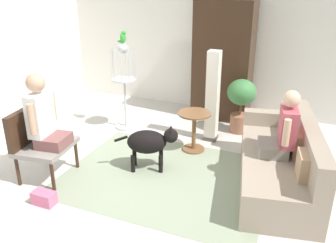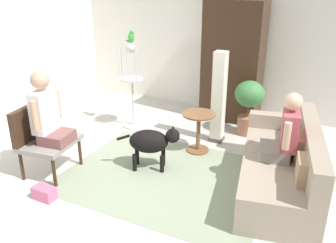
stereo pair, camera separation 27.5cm
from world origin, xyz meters
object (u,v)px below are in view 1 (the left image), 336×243
object	(u,v)px
potted_plant	(241,100)
armchair	(37,138)
couch	(281,163)
dog	(149,142)
round_end_table	(194,128)
column_lamp	(213,97)
armoire_cabinet	(223,61)
handbag	(44,198)
bird_cage_stand	(124,85)
person_on_armchair	(43,116)
parrot	(123,37)
person_on_couch	(283,130)

from	to	relation	value
potted_plant	armchair	bearing A→B (deg)	-131.36
couch	dog	distance (m)	1.68
round_end_table	column_lamp	world-z (taller)	column_lamp
potted_plant	armoire_cabinet	size ratio (longest dim) A/B	0.43
round_end_table	handbag	size ratio (longest dim) A/B	2.25
armchair	handbag	size ratio (longest dim) A/B	3.41
bird_cage_stand	round_end_table	bearing A→B (deg)	-15.66
handbag	armchair	bearing A→B (deg)	132.81
armoire_cabinet	person_on_armchair	bearing A→B (deg)	-116.93
column_lamp	armoire_cabinet	world-z (taller)	armoire_cabinet
person_on_armchair	round_end_table	xyz separation A→B (m)	(1.47, 1.42, -0.48)
person_on_armchair	round_end_table	world-z (taller)	person_on_armchair
couch	handbag	bearing A→B (deg)	-148.85
person_on_armchair	parrot	xyz separation A→B (m)	(0.15, 1.79, 0.68)
armchair	column_lamp	size ratio (longest dim) A/B	0.64
armchair	column_lamp	bearing A→B (deg)	47.56
parrot	column_lamp	distance (m)	1.67
column_lamp	armoire_cabinet	bearing A→B (deg)	96.53
bird_cage_stand	potted_plant	distance (m)	1.91
armchair	armoire_cabinet	distance (m)	3.39
person_on_couch	armoire_cabinet	size ratio (longest dim) A/B	0.39
person_on_armchair	round_end_table	distance (m)	2.10
couch	dog	xyz separation A→B (m)	(-1.65, -0.27, 0.10)
person_on_couch	armchair	bearing A→B (deg)	-162.29
bird_cage_stand	potted_plant	size ratio (longest dim) A/B	1.60
dog	parrot	world-z (taller)	parrot
person_on_armchair	handbag	world-z (taller)	person_on_armchair
round_end_table	bird_cage_stand	size ratio (longest dim) A/B	0.42
person_on_couch	parrot	size ratio (longest dim) A/B	4.01
armchair	armoire_cabinet	world-z (taller)	armoire_cabinet
armchair	person_on_armchair	xyz separation A→B (m)	(0.14, 0.02, 0.31)
column_lamp	handbag	distance (m)	2.79
person_on_armchair	handbag	size ratio (longest dim) A/B	3.48
column_lamp	couch	bearing A→B (deg)	-39.04
couch	parrot	distance (m)	3.01
armchair	person_on_armchair	distance (m)	0.34
couch	bird_cage_stand	xyz separation A→B (m)	(-2.63, 0.85, 0.45)
couch	armchair	bearing A→B (deg)	-161.76
handbag	bird_cage_stand	bearing A→B (deg)	95.01
parrot	armoire_cabinet	bearing A→B (deg)	40.05
couch	round_end_table	world-z (taller)	couch
parrot	potted_plant	bearing A→B (deg)	17.25
armoire_cabinet	handbag	distance (m)	3.75
person_on_couch	round_end_table	world-z (taller)	person_on_couch
dog	potted_plant	bearing A→B (deg)	63.54
person_on_couch	dog	xyz separation A→B (m)	(-1.63, -0.24, -0.35)
armchair	potted_plant	size ratio (longest dim) A/B	1.01
person_on_armchair	armchair	bearing A→B (deg)	-172.74
person_on_couch	potted_plant	bearing A→B (deg)	118.58
person_on_armchair	potted_plant	bearing A→B (deg)	50.38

